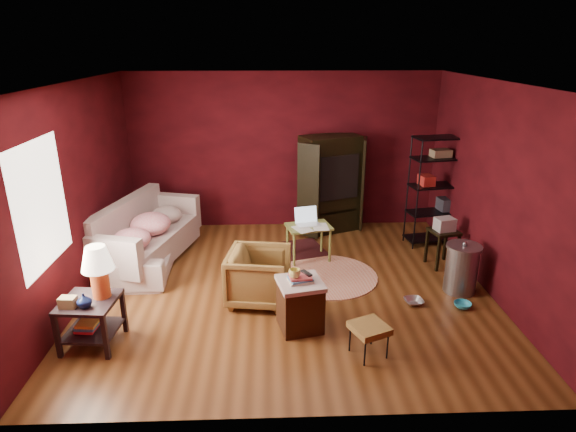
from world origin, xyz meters
The scene contains 18 objects.
room centered at (-0.04, -0.01, 1.40)m, with size 5.54×5.04×2.84m.
sofa centered at (-2.17, 0.91, 0.42)m, with size 2.13×0.62×0.83m, color #B49D9B.
armchair centered at (-0.40, -0.36, 0.40)m, with size 0.77×0.73×0.80m, color black.
pet_bowl_steel centered at (1.64, -0.51, 0.13)m, with size 0.25×0.06×0.25m, color silver.
pet_bowl_turquoise centered at (2.25, -0.63, 0.11)m, with size 0.22×0.07×0.22m, color #289CBC.
vase centered at (-2.26, -1.40, 0.64)m, with size 0.16×0.17×0.16m, color #0D1842.
mug centered at (0.03, -1.05, 0.76)m, with size 0.13×0.11×0.13m, color #CEC265.
side_table centered at (-2.21, -1.21, 0.71)m, with size 0.64×0.64×1.18m.
sofa_cushions centered at (-2.20, 0.93, 0.44)m, with size 1.37×2.30×0.90m.
hamper centered at (0.10, -1.01, 0.33)m, with size 0.61×0.61×0.72m.
footstool centered at (0.82, -1.58, 0.33)m, with size 0.48×0.48×0.38m.
rug_round centered at (0.60, 0.32, 0.01)m, with size 1.82×1.82×0.01m.
rug_oriental centered at (0.05, 1.22, 0.02)m, with size 1.33×1.08×0.01m.
laptop_desk centered at (0.35, 0.93, 0.51)m, with size 0.76×0.65×0.83m.
tv_armoire centered at (0.83, 2.18, 0.90)m, with size 1.27×1.02×1.74m.
wire_shelving centered at (2.53, 1.51, 1.01)m, with size 0.96×0.54×1.85m.
small_stand centered at (2.38, 0.63, 0.58)m, with size 0.47×0.47×0.78m.
trash_can centered at (2.36, -0.19, 0.35)m, with size 0.49×0.49×0.74m.
Camera 1 is at (-0.23, -6.03, 3.27)m, focal length 30.00 mm.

